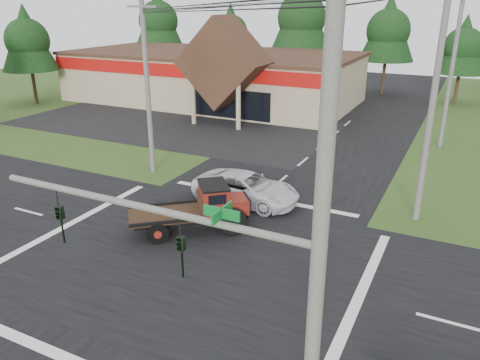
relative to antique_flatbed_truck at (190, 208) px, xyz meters
The scene contains 18 objects.
ground 2.63m from the antique_flatbed_truck, 55.09° to the right, with size 120.00×120.00×0.00m, color #2F481A.
road_ns 2.63m from the antique_flatbed_truck, 55.09° to the right, with size 12.00×120.00×0.02m, color black.
road_ew 2.63m from the antique_flatbed_truck, 55.09° to the right, with size 120.00×12.00×0.02m, color black.
parking_apron 21.27m from the antique_flatbed_truck, 126.55° to the left, with size 28.00×14.00×0.02m, color black.
cvs_building 31.18m from the antique_flatbed_truck, 117.45° to the left, with size 30.40×18.20×9.19m.
traffic_signal_mast 12.29m from the antique_flatbed_truck, 52.77° to the right, with size 8.12×0.24×7.00m.
utility_pole_nr 13.69m from the antique_flatbed_truck, 46.83° to the right, with size 2.00×0.30×11.00m.
utility_pole_nw 9.94m from the antique_flatbed_truck, 137.64° to the left, with size 2.00×0.30×10.50m.
utility_pole_ne 12.11m from the antique_flatbed_truck, 32.95° to the left, with size 2.00×0.30×11.50m.
utility_pole_n 22.60m from the antique_flatbed_truck, 65.01° to the left, with size 2.00×0.30×11.20m.
tree_row_a 48.13m from the antique_flatbed_truck, 126.97° to the left, with size 6.72×6.72×12.12m.
tree_row_b 44.54m from the antique_flatbed_truck, 114.96° to the left, with size 5.60×5.60×10.10m.
tree_row_c 40.72m from the antique_flatbed_truck, 102.48° to the left, with size 7.28×7.28×13.13m.
tree_row_d 40.56m from the antique_flatbed_truck, 88.07° to the left, with size 6.16×6.16×11.11m.
tree_row_e 39.50m from the antique_flatbed_truck, 76.20° to the left, with size 5.04×5.04×9.09m.
tree_side_w 36.00m from the antique_flatbed_truck, 149.49° to the left, with size 5.60×5.60×10.10m.
antique_flatbed_truck is the anchor object (origin of this frame).
white_pickup 4.33m from the antique_flatbed_truck, 78.82° to the left, with size 2.67×5.79×1.61m, color silver.
Camera 1 is at (9.52, -14.79, 10.11)m, focal length 35.00 mm.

